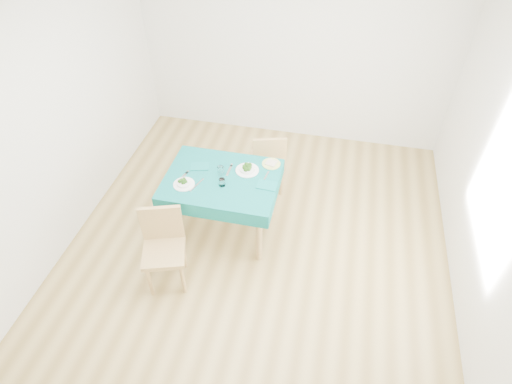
% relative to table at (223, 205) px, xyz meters
% --- Properties ---
extents(room_shell, '(4.02, 4.52, 2.73)m').
position_rel_table_xyz_m(room_shell, '(0.41, -0.22, 0.97)').
color(room_shell, olive).
rests_on(room_shell, ground).
extents(table, '(1.13, 0.86, 0.76)m').
position_rel_table_xyz_m(table, '(0.00, 0.00, 0.00)').
color(table, '#08605E').
rests_on(table, ground).
extents(chair_near, '(0.50, 0.53, 0.98)m').
position_rel_table_xyz_m(chair_near, '(-0.36, -0.78, 0.11)').
color(chair_near, '#AA8850').
rests_on(chair_near, ground).
extents(chair_far, '(0.48, 0.50, 0.94)m').
position_rel_table_xyz_m(chair_far, '(0.32, 0.80, 0.09)').
color(chair_far, '#AA8850').
rests_on(chair_far, ground).
extents(bowl_near, '(0.21, 0.21, 0.06)m').
position_rel_table_xyz_m(bowl_near, '(-0.33, -0.18, 0.41)').
color(bowl_near, white).
rests_on(bowl_near, table).
extents(bowl_far, '(0.24, 0.24, 0.07)m').
position_rel_table_xyz_m(bowl_far, '(0.23, 0.17, 0.42)').
color(bowl_far, white).
rests_on(bowl_far, table).
extents(fork_near, '(0.07, 0.20, 0.00)m').
position_rel_table_xyz_m(fork_near, '(-0.39, -0.08, 0.38)').
color(fork_near, silver).
rests_on(fork_near, table).
extents(knife_near, '(0.09, 0.22, 0.00)m').
position_rel_table_xyz_m(knife_near, '(-0.21, -0.16, 0.38)').
color(knife_near, silver).
rests_on(knife_near, table).
extents(fork_far, '(0.03, 0.18, 0.00)m').
position_rel_table_xyz_m(fork_far, '(0.04, 0.13, 0.38)').
color(fork_far, silver).
rests_on(fork_far, table).
extents(knife_far, '(0.05, 0.23, 0.00)m').
position_rel_table_xyz_m(knife_far, '(0.43, 0.09, 0.38)').
color(knife_far, silver).
rests_on(knife_far, table).
extents(napkin_near, '(0.21, 0.17, 0.01)m').
position_rel_table_xyz_m(napkin_near, '(-0.27, 0.12, 0.38)').
color(napkin_near, '#0C6A67').
rests_on(napkin_near, table).
extents(napkin_far, '(0.20, 0.15, 0.01)m').
position_rel_table_xyz_m(napkin_far, '(0.47, -0.01, 0.38)').
color(napkin_far, '#0C6A67').
rests_on(napkin_far, table).
extents(tumbler_center, '(0.07, 0.07, 0.09)m').
position_rel_table_xyz_m(tumbler_center, '(-0.02, 0.06, 0.42)').
color(tumbler_center, white).
rests_on(tumbler_center, table).
extents(tumbler_side, '(0.06, 0.06, 0.08)m').
position_rel_table_xyz_m(tumbler_side, '(0.04, -0.11, 0.42)').
color(tumbler_side, white).
rests_on(tumbler_side, table).
extents(side_plate, '(0.19, 0.19, 0.01)m').
position_rel_table_xyz_m(side_plate, '(0.45, 0.33, 0.38)').
color(side_plate, '#CAD467').
rests_on(side_plate, table).
extents(bread_slice, '(0.12, 0.12, 0.02)m').
position_rel_table_xyz_m(bread_slice, '(0.45, 0.33, 0.40)').
color(bread_slice, beige).
rests_on(bread_slice, side_plate).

